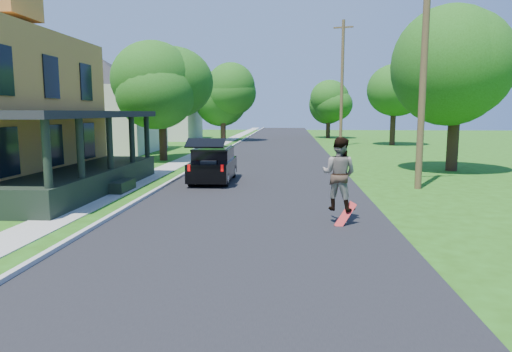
# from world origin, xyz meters

# --- Properties ---
(ground) EXTENTS (140.00, 140.00, 0.00)m
(ground) POSITION_xyz_m (0.00, 0.00, 0.00)
(ground) COLOR #244D0F
(ground) RESTS_ON ground
(street) EXTENTS (8.00, 120.00, 0.02)m
(street) POSITION_xyz_m (0.00, 20.00, 0.00)
(street) COLOR black
(street) RESTS_ON ground
(curb) EXTENTS (0.15, 120.00, 0.12)m
(curb) POSITION_xyz_m (-4.05, 20.00, 0.00)
(curb) COLOR #A5A5A0
(curb) RESTS_ON ground
(sidewalk) EXTENTS (1.30, 120.00, 0.03)m
(sidewalk) POSITION_xyz_m (-5.60, 20.00, 0.00)
(sidewalk) COLOR gray
(sidewalk) RESTS_ON ground
(front_walk) EXTENTS (6.50, 1.20, 0.03)m
(front_walk) POSITION_xyz_m (-9.50, 6.00, 0.00)
(front_walk) COLOR gray
(front_walk) RESTS_ON ground
(neighbor_house_mid) EXTENTS (12.78, 12.78, 8.30)m
(neighbor_house_mid) POSITION_xyz_m (-13.50, 24.00, 4.19)
(neighbor_house_mid) COLOR #BAB4A5
(neighbor_house_mid) RESTS_ON ground
(neighbor_house_far) EXTENTS (12.78, 12.78, 8.30)m
(neighbor_house_far) POSITION_xyz_m (-13.50, 40.00, 4.19)
(neighbor_house_far) COLOR #BAB4A5
(neighbor_house_far) RESTS_ON ground
(black_suv) EXTENTS (1.72, 4.38, 2.03)m
(black_suv) POSITION_xyz_m (-2.24, 8.77, 0.78)
(black_suv) COLOR black
(black_suv) RESTS_ON ground
(skateboarder) EXTENTS (1.22, 1.11, 2.03)m
(skateboarder) POSITION_xyz_m (2.50, 1.50, 1.38)
(skateboarder) COLOR black
(skateboarder) RESTS_ON ground
(skateboard) EXTENTS (0.64, 0.40, 0.73)m
(skateboard) POSITION_xyz_m (2.67, 1.17, 0.28)
(skateboard) COLOR #A00D0D
(skateboard) RESTS_ON ground
(tree_left_mid) EXTENTS (5.57, 5.37, 7.67)m
(tree_left_mid) POSITION_xyz_m (-7.04, 17.70, 4.92)
(tree_left_mid) COLOR black
(tree_left_mid) RESTS_ON ground
(tree_left_far) EXTENTS (6.93, 7.08, 8.58)m
(tree_left_far) POSITION_xyz_m (-6.03, 37.45, 5.45)
(tree_left_far) COLOR black
(tree_left_far) RESTS_ON ground
(tree_right_near) EXTENTS (6.45, 6.14, 8.66)m
(tree_right_near) POSITION_xyz_m (9.66, 13.66, 5.70)
(tree_right_near) COLOR black
(tree_right_near) RESTS_ON ground
(tree_right_mid) EXTENTS (6.46, 6.60, 8.44)m
(tree_right_mid) POSITION_xyz_m (10.71, 32.65, 5.61)
(tree_right_mid) COLOR black
(tree_right_mid) RESTS_ON ground
(tree_right_far) EXTENTS (6.10, 5.82, 7.06)m
(tree_right_far) POSITION_xyz_m (5.62, 44.16, 4.57)
(tree_right_far) COLOR black
(tree_right_far) RESTS_ON ground
(utility_pole_near) EXTENTS (1.64, 0.54, 10.12)m
(utility_pole_near) POSITION_xyz_m (6.33, 7.56, 5.21)
(utility_pole_near) COLOR #503A25
(utility_pole_near) RESTS_ON ground
(utility_pole_far) EXTENTS (1.73, 0.57, 11.18)m
(utility_pole_far) POSITION_xyz_m (5.76, 31.09, 5.75)
(utility_pole_far) COLOR #503A25
(utility_pole_far) RESTS_ON ground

